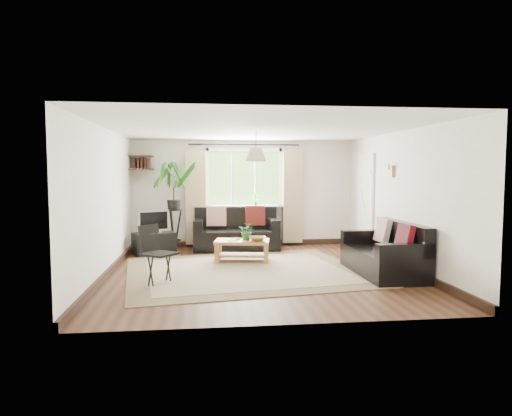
{
  "coord_description": "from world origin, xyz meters",
  "views": [
    {
      "loc": [
        -0.93,
        -7.61,
        1.69
      ],
      "look_at": [
        0.0,
        0.4,
        1.05
      ],
      "focal_mm": 32.0,
      "sensor_mm": 36.0,
      "label": 1
    }
  ],
  "objects": [
    {
      "name": "palm_stand",
      "position": [
        -1.56,
        2.32,
        0.96
      ],
      "size": [
        0.93,
        0.93,
        1.92
      ],
      "primitive_type": null,
      "rotation": [
        0.0,
        0.0,
        0.29
      ],
      "color": "black",
      "rests_on": "floor"
    },
    {
      "name": "wall_sconce",
      "position": [
        2.43,
        0.3,
        1.74
      ],
      "size": [
        0.12,
        0.12,
        0.28
      ],
      "primitive_type": null,
      "color": "beige",
      "rests_on": "wall_right"
    },
    {
      "name": "floor",
      "position": [
        0.0,
        0.0,
        0.0
      ],
      "size": [
        5.5,
        5.5,
        0.0
      ],
      "primitive_type": "plane",
      "color": "black",
      "rests_on": "ground"
    },
    {
      "name": "pendant_lamp",
      "position": [
        0.0,
        0.4,
        2.05
      ],
      "size": [
        0.36,
        0.36,
        0.54
      ],
      "primitive_type": null,
      "color": "beige",
      "rests_on": "ceiling"
    },
    {
      "name": "coffee_table",
      "position": [
        -0.21,
        0.84,
        0.21
      ],
      "size": [
        1.08,
        0.71,
        0.41
      ],
      "primitive_type": null,
      "rotation": [
        0.0,
        0.0,
        -0.17
      ],
      "color": "olive",
      "rests_on": "floor"
    },
    {
      "name": "wall_left",
      "position": [
        -2.5,
        0.0,
        1.2
      ],
      "size": [
        0.02,
        5.5,
        2.4
      ],
      "primitive_type": "cube",
      "color": "silver",
      "rests_on": "floor"
    },
    {
      "name": "ceiling",
      "position": [
        0.0,
        0.0,
        2.4
      ],
      "size": [
        5.5,
        5.5,
        0.0
      ],
      "primitive_type": "plane",
      "rotation": [
        3.14,
        0.0,
        0.0
      ],
      "color": "white",
      "rests_on": "floor"
    },
    {
      "name": "tv",
      "position": [
        -1.95,
        1.88,
        0.69
      ],
      "size": [
        0.67,
        0.44,
        0.49
      ],
      "primitive_type": null,
      "rotation": [
        0.0,
        0.0,
        0.4
      ],
      "color": "#A5A5AA",
      "rests_on": "tv_stand"
    },
    {
      "name": "window",
      "position": [
        0.0,
        2.71,
        1.55
      ],
      "size": [
        2.5,
        0.16,
        2.16
      ],
      "primitive_type": null,
      "color": "white",
      "rests_on": "wall_back"
    },
    {
      "name": "book_a",
      "position": [
        -0.48,
        0.8,
        0.42
      ],
      "size": [
        0.19,
        0.24,
        0.02
      ],
      "primitive_type": "imported",
      "rotation": [
        0.0,
        0.0,
        0.17
      ],
      "color": "white",
      "rests_on": "coffee_table"
    },
    {
      "name": "tv_stand",
      "position": [
        -1.95,
        1.88,
        0.22
      ],
      "size": [
        0.94,
        0.75,
        0.44
      ],
      "primitive_type": "cube",
      "rotation": [
        0.0,
        0.0,
        0.4
      ],
      "color": "black",
      "rests_on": "floor"
    },
    {
      "name": "bowl",
      "position": [
        0.06,
        0.71,
        0.45
      ],
      "size": [
        0.35,
        0.35,
        0.08
      ],
      "primitive_type": "imported",
      "rotation": [
        0.0,
        0.0,
        -0.09
      ],
      "color": "olive",
      "rests_on": "coffee_table"
    },
    {
      "name": "sofa_back",
      "position": [
        -0.22,
        2.23,
        0.43
      ],
      "size": [
        1.86,
        0.97,
        0.86
      ],
      "primitive_type": null,
      "rotation": [
        0.0,
        0.0,
        -0.03
      ],
      "color": "black",
      "rests_on": "floor"
    },
    {
      "name": "corner_shelf",
      "position": [
        -2.25,
        2.5,
        1.89
      ],
      "size": [
        0.5,
        0.5,
        0.34
      ],
      "primitive_type": null,
      "color": "black",
      "rests_on": "wall_back"
    },
    {
      "name": "wall_front",
      "position": [
        0.0,
        -2.75,
        1.2
      ],
      "size": [
        5.0,
        0.02,
        2.4
      ],
      "primitive_type": "cube",
      "color": "silver",
      "rests_on": "floor"
    },
    {
      "name": "door",
      "position": [
        2.47,
        1.7,
        1.0
      ],
      "size": [
        0.06,
        0.96,
        2.06
      ],
      "primitive_type": "cube",
      "color": "silver",
      "rests_on": "wall_right"
    },
    {
      "name": "wall_back",
      "position": [
        0.0,
        2.75,
        1.2
      ],
      "size": [
        5.0,
        0.02,
        2.4
      ],
      "primitive_type": "cube",
      "color": "silver",
      "rests_on": "floor"
    },
    {
      "name": "book_b",
      "position": [
        -0.39,
        0.99,
        0.42
      ],
      "size": [
        0.24,
        0.26,
        0.02
      ],
      "primitive_type": "imported",
      "rotation": [
        0.0,
        0.0,
        -0.44
      ],
      "color": "brown",
      "rests_on": "coffee_table"
    },
    {
      "name": "table_plant",
      "position": [
        -0.11,
        0.87,
        0.58
      ],
      "size": [
        0.38,
        0.36,
        0.33
      ],
      "primitive_type": "imported",
      "rotation": [
        0.0,
        0.0,
        -0.49
      ],
      "color": "#2A6227",
      "rests_on": "coffee_table"
    },
    {
      "name": "sofa_right",
      "position": [
        2.0,
        -0.48,
        0.41
      ],
      "size": [
        1.77,
        0.92,
        0.82
      ],
      "primitive_type": null,
      "rotation": [
        0.0,
        0.0,
        -1.55
      ],
      "color": "black",
      "rests_on": "floor"
    },
    {
      "name": "wall_right",
      "position": [
        2.5,
        0.0,
        1.2
      ],
      "size": [
        0.02,
        5.5,
        2.4
      ],
      "primitive_type": "cube",
      "color": "silver",
      "rests_on": "floor"
    },
    {
      "name": "folding_chair",
      "position": [
        -1.59,
        -0.73,
        0.45
      ],
      "size": [
        0.65,
        0.65,
        0.89
      ],
      "primitive_type": null,
      "rotation": [
        0.0,
        0.0,
        0.91
      ],
      "color": "black",
      "rests_on": "floor"
    },
    {
      "name": "rug",
      "position": [
        -0.22,
        -0.0,
        0.01
      ],
      "size": [
        4.36,
        3.89,
        0.02
      ],
      "primitive_type": "cube",
      "rotation": [
        0.0,
        0.0,
        0.15
      ],
      "color": "beige",
      "rests_on": "floor"
    },
    {
      "name": "sill_plant",
      "position": [
        0.25,
        2.63,
        1.06
      ],
      "size": [
        0.14,
        0.1,
        0.27
      ],
      "primitive_type": "imported",
      "color": "#2D6023",
      "rests_on": "window"
    }
  ]
}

